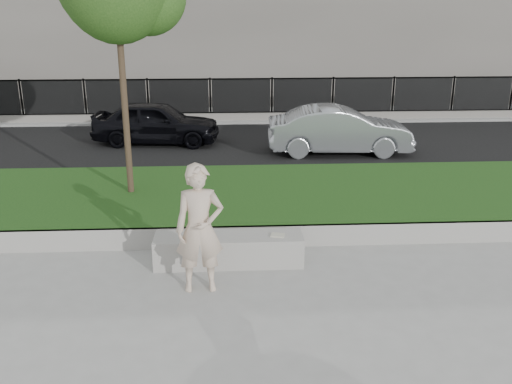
{
  "coord_description": "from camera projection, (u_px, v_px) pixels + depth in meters",
  "views": [
    {
      "loc": [
        -0.06,
        -8.34,
        4.21
      ],
      "look_at": [
        0.45,
        1.2,
        0.99
      ],
      "focal_mm": 40.0,
      "sensor_mm": 36.0,
      "label": 1
    }
  ],
  "objects": [
    {
      "name": "iron_fence",
      "position": [
        227.0,
        108.0,
        20.42
      ],
      "size": [
        32.0,
        0.3,
        1.5
      ],
      "color": "slate",
      "rests_on": "far_pavement"
    },
    {
      "name": "street",
      "position": [
        228.0,
        146.0,
        17.27
      ],
      "size": [
        34.0,
        7.0,
        0.04
      ],
      "primitive_type": "cube",
      "color": "black",
      "rests_on": "ground"
    },
    {
      "name": "car_dark",
      "position": [
        156.0,
        122.0,
        17.28
      ],
      "size": [
        3.95,
        1.94,
        1.3
      ],
      "primitive_type": "imported",
      "rotation": [
        0.0,
        0.0,
        1.46
      ],
      "color": "black",
      "rests_on": "street"
    },
    {
      "name": "book",
      "position": [
        278.0,
        235.0,
        9.43
      ],
      "size": [
        0.25,
        0.21,
        0.03
      ],
      "primitive_type": "cube",
      "rotation": [
        0.0,
        0.0,
        -0.22
      ],
      "color": "beige",
      "rests_on": "stone_bench"
    },
    {
      "name": "car_silver",
      "position": [
        339.0,
        130.0,
        16.16
      ],
      "size": [
        4.08,
        1.56,
        1.33
      ],
      "primitive_type": "imported",
      "rotation": [
        0.0,
        0.0,
        1.53
      ],
      "color": "#9BA0A4",
      "rests_on": "street"
    },
    {
      "name": "far_pavement",
      "position": [
        227.0,
        116.0,
        21.52
      ],
      "size": [
        34.0,
        3.0,
        0.12
      ],
      "primitive_type": "cube",
      "color": "gray",
      "rests_on": "ground"
    },
    {
      "name": "stone_bench",
      "position": [
        229.0,
        249.0,
        9.53
      ],
      "size": [
        2.47,
        0.62,
        0.5
      ],
      "primitive_type": "cube",
      "color": "gray",
      "rests_on": "ground"
    },
    {
      "name": "man",
      "position": [
        200.0,
        229.0,
        8.46
      ],
      "size": [
        0.75,
        0.52,
        1.98
      ],
      "primitive_type": "imported",
      "rotation": [
        0.0,
        0.0,
        0.07
      ],
      "color": "beige",
      "rests_on": "ground"
    },
    {
      "name": "ground",
      "position": [
        232.0,
        274.0,
        9.24
      ],
      "size": [
        90.0,
        90.0,
        0.0
      ],
      "primitive_type": "plane",
      "color": "gray",
      "rests_on": "ground"
    },
    {
      "name": "grass_kerb",
      "position": [
        231.0,
        237.0,
        10.16
      ],
      "size": [
        34.0,
        0.08,
        0.4
      ],
      "primitive_type": "cube",
      "color": "gray",
      "rests_on": "ground"
    },
    {
      "name": "grass_bank",
      "position": [
        230.0,
        200.0,
        12.01
      ],
      "size": [
        34.0,
        4.0,
        0.4
      ],
      "primitive_type": "cube",
      "color": "#0E3812",
      "rests_on": "ground"
    }
  ]
}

